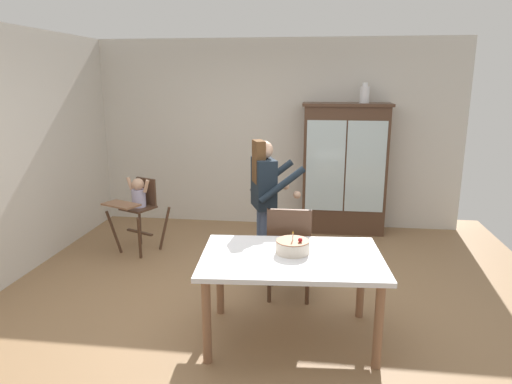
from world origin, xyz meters
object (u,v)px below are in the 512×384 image
(dining_table, at_px, (291,266))
(birthday_cake, at_px, (293,246))
(high_chair_with_toddler, at_px, (138,202))
(china_cabinet, at_px, (344,168))
(adult_person, at_px, (264,193))
(ceramic_vase, at_px, (365,94))
(dining_chair_far_side, at_px, (289,247))

(dining_table, bearing_deg, birthday_cake, 87.11)
(high_chair_with_toddler, bearing_deg, china_cabinet, 48.30)
(adult_person, relative_size, dining_table, 0.99)
(ceramic_vase, xyz_separation_m, birthday_cake, (-0.79, -2.87, -1.14))
(high_chair_with_toddler, bearing_deg, dining_table, -17.38)
(china_cabinet, distance_m, high_chair_with_toddler, 2.84)
(high_chair_with_toddler, bearing_deg, ceramic_vase, 46.63)
(china_cabinet, distance_m, adult_person, 2.02)
(birthday_cake, height_order, dining_chair_far_side, dining_chair_far_side)
(china_cabinet, xyz_separation_m, dining_table, (-0.57, -2.93, -0.27))
(high_chair_with_toddler, bearing_deg, dining_chair_far_side, -4.85)
(ceramic_vase, bearing_deg, dining_table, -105.14)
(dining_table, xyz_separation_m, dining_chair_far_side, (-0.06, 0.70, -0.09))
(adult_person, height_order, dining_table, adult_person)
(dining_table, xyz_separation_m, birthday_cake, (0.00, 0.07, 0.15))
(dining_table, relative_size, birthday_cake, 5.51)
(dining_table, bearing_deg, ceramic_vase, 74.86)
(high_chair_with_toddler, distance_m, birthday_cake, 2.64)
(china_cabinet, distance_m, birthday_cake, 2.92)
(high_chair_with_toddler, bearing_deg, birthday_cake, -16.16)
(high_chair_with_toddler, bearing_deg, adult_person, 3.20)
(ceramic_vase, xyz_separation_m, high_chair_with_toddler, (-2.80, -1.17, -1.29))
(high_chair_with_toddler, height_order, dining_table, high_chair_with_toddler)
(adult_person, bearing_deg, birthday_cake, 177.65)
(adult_person, height_order, dining_chair_far_side, adult_person)
(ceramic_vase, height_order, birthday_cake, ceramic_vase)
(china_cabinet, height_order, dining_table, china_cabinet)
(ceramic_vase, height_order, dining_table, ceramic_vase)
(adult_person, xyz_separation_m, dining_chair_far_side, (0.29, -0.45, -0.41))
(china_cabinet, height_order, birthday_cake, china_cabinet)
(ceramic_vase, xyz_separation_m, dining_table, (-0.79, -2.94, -1.29))
(adult_person, distance_m, dining_table, 1.24)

